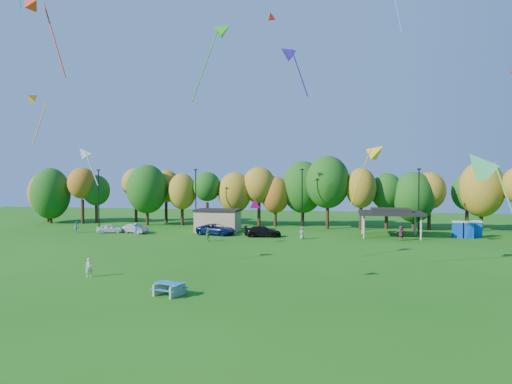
% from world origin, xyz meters
% --- Properties ---
extents(ground, '(160.00, 160.00, 0.00)m').
position_xyz_m(ground, '(0.00, 0.00, 0.00)').
color(ground, '#19600F').
rests_on(ground, ground).
extents(tree_line, '(93.57, 10.55, 11.15)m').
position_xyz_m(tree_line, '(-1.03, 45.51, 5.91)').
color(tree_line, black).
rests_on(tree_line, ground).
extents(lamp_posts, '(64.50, 0.25, 9.09)m').
position_xyz_m(lamp_posts, '(2.00, 40.00, 4.90)').
color(lamp_posts, black).
rests_on(lamp_posts, ground).
extents(utility_building, '(6.30, 4.30, 3.25)m').
position_xyz_m(utility_building, '(-10.00, 38.00, 1.64)').
color(utility_building, tan).
rests_on(utility_building, ground).
extents(pavilion, '(8.20, 6.20, 3.77)m').
position_xyz_m(pavilion, '(14.00, 37.00, 3.23)').
color(pavilion, tan).
rests_on(pavilion, ground).
extents(porta_potties, '(3.75, 2.25, 2.18)m').
position_xyz_m(porta_potties, '(23.79, 37.89, 1.10)').
color(porta_potties, '#0D48B4').
rests_on(porta_potties, ground).
extents(picnic_table, '(2.35, 2.13, 0.85)m').
position_xyz_m(picnic_table, '(-3.54, 3.30, 0.49)').
color(picnic_table, tan).
rests_on(picnic_table, ground).
extents(kite_flyer, '(0.66, 0.59, 1.51)m').
position_xyz_m(kite_flyer, '(-11.91, 7.32, 0.76)').
color(kite_flyer, beige).
rests_on(kite_flyer, ground).
extents(car_a, '(3.89, 2.31, 1.24)m').
position_xyz_m(car_a, '(-24.57, 33.64, 0.62)').
color(car_a, white).
rests_on(car_a, ground).
extents(car_b, '(4.14, 2.61, 1.29)m').
position_xyz_m(car_b, '(-20.91, 34.03, 0.64)').
color(car_b, gray).
rests_on(car_b, ground).
extents(car_c, '(5.79, 3.49, 1.50)m').
position_xyz_m(car_c, '(-9.21, 34.39, 0.75)').
color(car_c, navy).
rests_on(car_c, ground).
extents(car_d, '(5.11, 2.61, 1.42)m').
position_xyz_m(car_d, '(-2.60, 33.65, 0.71)').
color(car_d, black).
rests_on(car_d, ground).
extents(far_person_0, '(1.81, 1.03, 1.86)m').
position_xyz_m(far_person_0, '(14.96, 33.42, 0.93)').
color(far_person_0, '#84374B').
rests_on(far_person_0, ground).
extents(far_person_1, '(1.23, 0.92, 1.68)m').
position_xyz_m(far_person_1, '(-19.85, 31.88, 0.84)').
color(far_person_1, '#578FBF').
rests_on(far_person_1, ground).
extents(far_person_2, '(0.64, 1.06, 1.68)m').
position_xyz_m(far_person_2, '(-8.51, 28.34, 0.84)').
color(far_person_2, '#668A54').
rests_on(far_person_2, ground).
extents(far_person_3, '(0.92, 0.77, 1.60)m').
position_xyz_m(far_person_3, '(2.71, 32.38, 0.80)').
color(far_person_3, '#698F62').
rests_on(far_person_3, ground).
extents(far_person_4, '(0.91, 0.96, 1.56)m').
position_xyz_m(far_person_4, '(-29.27, 32.77, 0.78)').
color(far_person_4, teal).
rests_on(far_person_4, ground).
extents(kite_1, '(1.35, 1.62, 1.48)m').
position_xyz_m(kite_1, '(-1.14, 31.59, 28.17)').
color(kite_1, red).
extents(kite_4, '(1.45, 3.09, 5.29)m').
position_xyz_m(kite_4, '(-21.50, 13.88, 15.51)').
color(kite_4, orange).
extents(kite_5, '(4.40, 1.90, 7.45)m').
position_xyz_m(kite_5, '(-2.83, 15.09, 21.33)').
color(kite_5, '#2BA616').
extents(kite_6, '(4.82, 2.35, 7.82)m').
position_xyz_m(kite_6, '(16.83, 7.31, 8.79)').
color(kite_6, '#4EDE71').
extents(kite_7, '(2.84, 1.80, 4.56)m').
position_xyz_m(kite_7, '(3.30, 12.05, 18.16)').
color(kite_7, '#2B198A').
extents(kite_8, '(1.01, 1.25, 1.12)m').
position_xyz_m(kite_8, '(1.78, 6.27, 6.17)').
color(kite_8, '#D20B77').
extents(kite_9, '(2.24, 1.31, 3.48)m').
position_xyz_m(kite_9, '(-13.79, 9.74, 9.98)').
color(kite_9, silver).
extents(kite_11, '(3.42, 2.15, 5.61)m').
position_xyz_m(kite_11, '(10.67, 13.96, 10.10)').
color(kite_11, gold).
extents(kite_15, '(3.72, 1.52, 6.33)m').
position_xyz_m(kite_15, '(-14.70, 4.52, 20.67)').
color(kite_15, '#F93716').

